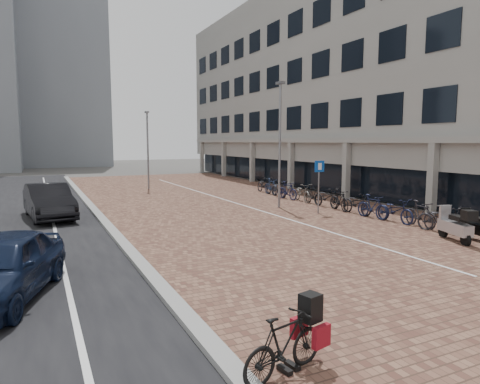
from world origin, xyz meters
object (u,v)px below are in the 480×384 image
scooter_mid (476,225)px  parking_sign (319,178)px  scooter_front (455,225)px  car_dark (49,201)px  hero_bike (284,344)px  car_navy (1,267)px

scooter_mid → parking_sign: bearing=117.9°
scooter_front → scooter_mid: scooter_front is taller
car_dark → hero_bike: car_dark is taller
scooter_front → scooter_mid: bearing=4.8°
car_dark → parking_sign: parking_sign is taller
car_dark → scooter_front: car_dark is taller
car_navy → car_dark: bearing=102.5°
hero_bike → scooter_front: size_ratio=0.93×
scooter_front → parking_sign: 6.73m
car_navy → scooter_mid: size_ratio=2.70×
scooter_front → scooter_mid: (0.77, -0.20, -0.06)m
scooter_mid → car_navy: bearing=-168.1°
car_dark → hero_bike: 15.56m
car_dark → scooter_front: 16.22m
car_navy → hero_bike: bearing=-34.1°
hero_bike → scooter_mid: 11.19m
car_dark → parking_sign: size_ratio=1.87×
hero_bike → parking_sign: size_ratio=0.65×
scooter_front → hero_bike: bearing=-135.1°
scooter_front → parking_sign: (-0.78, 6.60, 1.07)m
hero_bike → parking_sign: (8.73, 11.20, 1.18)m
parking_sign → car_navy: bearing=-154.9°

